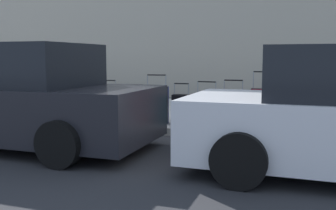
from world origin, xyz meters
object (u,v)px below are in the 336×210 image
suitcase_navy_5 (157,105)px  fire_hydrant (47,97)px  suitcase_maroon_1 (262,109)px  suitcase_olive_6 (134,107)px  suitcase_teal_3 (206,111)px  parked_car_charcoal_1 (19,99)px  suitcase_red_2 (233,110)px  suitcase_black_4 (181,110)px  suitcase_maroon_8 (86,104)px  suitcase_silver_0 (290,110)px  suitcase_silver_7 (109,106)px  bollard_post (21,95)px

suitcase_navy_5 → fire_hydrant: bearing=-1.3°
suitcase_maroon_1 → suitcase_olive_6: suitcase_maroon_1 is taller
suitcase_teal_3 → fire_hydrant: 3.64m
parked_car_charcoal_1 → fire_hydrant: bearing=-64.2°
suitcase_red_2 → fire_hydrant: (4.16, -0.08, 0.08)m
suitcase_teal_3 → suitcase_black_4: (0.50, 0.02, 0.01)m
suitcase_red_2 → suitcase_maroon_8: suitcase_maroon_8 is taller
suitcase_silver_0 → suitcase_silver_7: (3.60, 0.12, -0.06)m
suitcase_olive_6 → suitcase_maroon_8: (1.08, 0.12, 0.03)m
suitcase_silver_0 → suitcase_black_4: bearing=2.5°
suitcase_silver_7 → bollard_post: (2.14, 0.09, 0.16)m
suitcase_red_2 → suitcase_teal_3: 0.53m
bollard_post → fire_hydrant: bearing=-165.2°
suitcase_maroon_8 → suitcase_navy_5: bearing=179.3°
suitcase_red_2 → suitcase_maroon_8: (3.15, -0.04, -0.03)m
suitcase_olive_6 → bollard_post: bearing=4.9°
suitcase_silver_0 → fire_hydrant: 5.17m
fire_hydrant → bollard_post: bollard_post is taller
suitcase_teal_3 → bollard_post: (4.21, 0.14, 0.19)m
suitcase_black_4 → suitcase_maroon_8: 2.13m
suitcase_navy_5 → suitcase_red_2: bearing=179.3°
suitcase_silver_7 → suitcase_black_4: bearing=-178.8°
suitcase_silver_0 → suitcase_black_4: suitcase_silver_0 is taller
suitcase_teal_3 → fire_hydrant: bearing=-0.1°
fire_hydrant → bollard_post: size_ratio=0.87×
suitcase_maroon_1 → fire_hydrant: 4.68m
suitcase_olive_6 → fire_hydrant: (2.09, 0.08, 0.14)m
suitcase_navy_5 → suitcase_maroon_8: 1.62m
suitcase_black_4 → parked_car_charcoal_1: size_ratio=0.18×
suitcase_teal_3 → suitcase_olive_6: 1.55m
suitcase_olive_6 → bollard_post: 2.68m
suitcase_silver_0 → suitcase_silver_7: bearing=2.0°
fire_hydrant → suitcase_black_4: bearing=179.5°
suitcase_teal_3 → suitcase_olive_6: (1.55, -0.09, -0.00)m
suitcase_black_4 → suitcase_silver_7: size_ratio=0.96×
suitcase_silver_0 → suitcase_navy_5: suitcase_navy_5 is taller
suitcase_black_4 → suitcase_maroon_8: suitcase_maroon_8 is taller
suitcase_navy_5 → bollard_post: (3.21, 0.09, 0.10)m
suitcase_red_2 → bollard_post: bollard_post is taller
suitcase_maroon_8 → suitcase_maroon_1: bearing=-178.4°
bollard_post → suitcase_olive_6: bearing=-175.1°
suitcase_silver_0 → parked_car_charcoal_1: (4.17, 2.12, 0.26)m
suitcase_silver_0 → bollard_post: 5.74m
suitcase_maroon_1 → suitcase_silver_7: 3.11m
suitcase_teal_3 → suitcase_maroon_8: suitcase_maroon_8 is taller
suitcase_silver_7 → bollard_post: 2.15m
suitcase_olive_6 → suitcase_maroon_8: suitcase_maroon_8 is taller
suitcase_silver_7 → suitcase_silver_0: bearing=-178.0°
suitcase_silver_0 → suitcase_maroon_1: (0.49, 0.00, -0.00)m
suitcase_maroon_1 → suitcase_black_4: 1.54m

